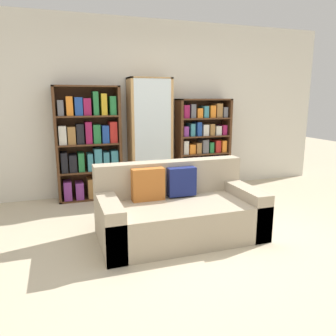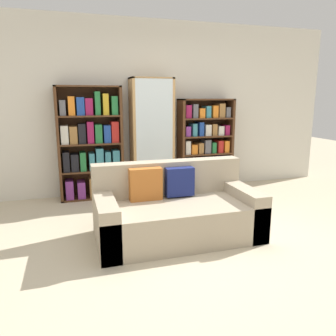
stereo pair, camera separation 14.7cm
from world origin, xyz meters
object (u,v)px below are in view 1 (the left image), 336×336
wine_bottle (208,198)px  bookshelf_left (89,146)px  display_cabinet (150,137)px  bookshelf_right (203,146)px  couch (178,211)px

wine_bottle → bookshelf_left: bearing=146.4°
display_cabinet → wine_bottle: display_cabinet is taller
bookshelf_right → wine_bottle: (-0.36, -0.99, -0.58)m
couch → wine_bottle: bearing=45.6°
couch → bookshelf_left: (-0.78, 1.73, 0.54)m
bookshelf_left → wine_bottle: (1.49, -0.99, -0.68)m
bookshelf_left → display_cabinet: bearing=-1.0°
couch → bookshelf_left: 1.97m
bookshelf_right → wine_bottle: bearing=-110.1°
couch → bookshelf_left: bookshelf_left is taller
display_cabinet → wine_bottle: (0.55, -0.98, -0.76)m
display_cabinet → bookshelf_right: size_ratio=1.21×
couch → display_cabinet: display_cabinet is taller
couch → bookshelf_right: bookshelf_right is taller
couch → wine_bottle: size_ratio=5.13×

